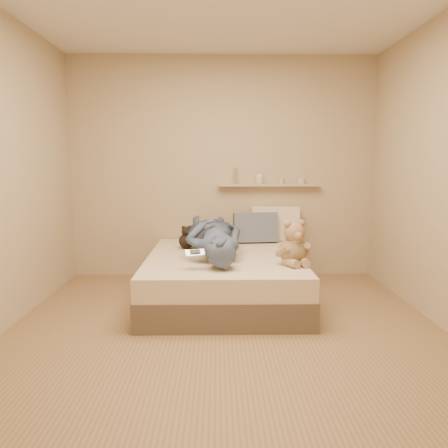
{
  "coord_description": "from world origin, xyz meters",
  "views": [
    {
      "loc": [
        -0.06,
        -3.33,
        1.36
      ],
      "look_at": [
        0.0,
        0.65,
        0.8
      ],
      "focal_mm": 35.0,
      "sensor_mm": 36.0,
      "label": 1
    }
  ],
  "objects_px": {
    "pillow_cream": "(276,223)",
    "teddy_bear": "(294,246)",
    "game_console": "(195,253)",
    "dark_plush": "(186,239)",
    "bed": "(224,277)",
    "person": "(213,235)",
    "pillow_grey": "(255,228)",
    "wall_shelf": "(269,185)"
  },
  "relations": [
    {
      "from": "pillow_cream",
      "to": "teddy_bear",
      "type": "bearing_deg",
      "value": -90.27
    },
    {
      "from": "game_console",
      "to": "dark_plush",
      "type": "relative_size",
      "value": 0.71
    },
    {
      "from": "bed",
      "to": "person",
      "type": "distance_m",
      "value": 0.43
    },
    {
      "from": "dark_plush",
      "to": "game_console",
      "type": "bearing_deg",
      "value": -81.62
    },
    {
      "from": "teddy_bear",
      "to": "pillow_grey",
      "type": "relative_size",
      "value": 0.82
    },
    {
      "from": "bed",
      "to": "game_console",
      "type": "relative_size",
      "value": 10.68
    },
    {
      "from": "pillow_cream",
      "to": "wall_shelf",
      "type": "relative_size",
      "value": 0.46
    },
    {
      "from": "pillow_cream",
      "to": "dark_plush",
      "type": "bearing_deg",
      "value": -153.77
    },
    {
      "from": "game_console",
      "to": "dark_plush",
      "type": "distance_m",
      "value": 0.94
    },
    {
      "from": "game_console",
      "to": "person",
      "type": "distance_m",
      "value": 0.68
    },
    {
      "from": "pillow_cream",
      "to": "person",
      "type": "xyz_separation_m",
      "value": [
        -0.73,
        -0.78,
        -0.01
      ]
    },
    {
      "from": "pillow_grey",
      "to": "bed",
      "type": "bearing_deg",
      "value": -118.66
    },
    {
      "from": "pillow_grey",
      "to": "teddy_bear",
      "type": "bearing_deg",
      "value": -77.67
    },
    {
      "from": "dark_plush",
      "to": "pillow_grey",
      "type": "distance_m",
      "value": 0.85
    },
    {
      "from": "pillow_cream",
      "to": "wall_shelf",
      "type": "bearing_deg",
      "value": 134.57
    },
    {
      "from": "pillow_cream",
      "to": "game_console",
      "type": "bearing_deg",
      "value": -121.55
    },
    {
      "from": "pillow_grey",
      "to": "wall_shelf",
      "type": "relative_size",
      "value": 0.42
    },
    {
      "from": "game_console",
      "to": "person",
      "type": "xyz_separation_m",
      "value": [
        0.15,
        0.66,
        0.04
      ]
    },
    {
      "from": "pillow_grey",
      "to": "wall_shelf",
      "type": "bearing_deg",
      "value": 51.71
    },
    {
      "from": "person",
      "to": "wall_shelf",
      "type": "xyz_separation_m",
      "value": [
        0.65,
        0.86,
        0.46
      ]
    },
    {
      "from": "bed",
      "to": "person",
      "type": "height_order",
      "value": "person"
    },
    {
      "from": "game_console",
      "to": "teddy_bear",
      "type": "xyz_separation_m",
      "value": [
        0.88,
        0.18,
        0.02
      ]
    },
    {
      "from": "bed",
      "to": "dark_plush",
      "type": "relative_size",
      "value": 7.57
    },
    {
      "from": "dark_plush",
      "to": "person",
      "type": "height_order",
      "value": "person"
    },
    {
      "from": "dark_plush",
      "to": "pillow_cream",
      "type": "height_order",
      "value": "pillow_cream"
    },
    {
      "from": "game_console",
      "to": "pillow_cream",
      "type": "bearing_deg",
      "value": 58.45
    },
    {
      "from": "person",
      "to": "wall_shelf",
      "type": "relative_size",
      "value": 1.31
    },
    {
      "from": "teddy_bear",
      "to": "dark_plush",
      "type": "height_order",
      "value": "teddy_bear"
    },
    {
      "from": "bed",
      "to": "pillow_grey",
      "type": "bearing_deg",
      "value": 61.34
    },
    {
      "from": "pillow_grey",
      "to": "wall_shelf",
      "type": "xyz_separation_m",
      "value": [
        0.17,
        0.22,
        0.48
      ]
    },
    {
      "from": "bed",
      "to": "wall_shelf",
      "type": "bearing_deg",
      "value": 58.82
    },
    {
      "from": "game_console",
      "to": "person",
      "type": "relative_size",
      "value": 0.11
    },
    {
      "from": "game_console",
      "to": "person",
      "type": "height_order",
      "value": "person"
    },
    {
      "from": "bed",
      "to": "pillow_cream",
      "type": "height_order",
      "value": "pillow_cream"
    },
    {
      "from": "bed",
      "to": "pillow_grey",
      "type": "relative_size",
      "value": 3.8
    },
    {
      "from": "teddy_bear",
      "to": "person",
      "type": "relative_size",
      "value": 0.26
    },
    {
      "from": "bed",
      "to": "person",
      "type": "relative_size",
      "value": 1.21
    },
    {
      "from": "teddy_bear",
      "to": "dark_plush",
      "type": "relative_size",
      "value": 1.64
    },
    {
      "from": "game_console",
      "to": "teddy_bear",
      "type": "bearing_deg",
      "value": 11.32
    },
    {
      "from": "pillow_cream",
      "to": "bed",
      "type": "bearing_deg",
      "value": -127.1
    },
    {
      "from": "person",
      "to": "teddy_bear",
      "type": "bearing_deg",
      "value": 141.04
    },
    {
      "from": "game_console",
      "to": "dark_plush",
      "type": "height_order",
      "value": "dark_plush"
    }
  ]
}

